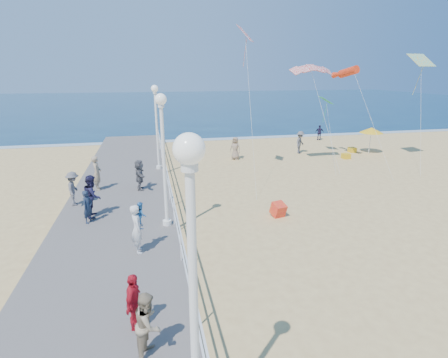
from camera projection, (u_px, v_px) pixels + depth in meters
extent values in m
plane|color=#DBBA72|center=(288.00, 222.00, 15.70)|extent=(160.00, 160.00, 0.00)
cube|color=#0C2B48|center=(174.00, 103.00, 76.43)|extent=(160.00, 90.00, 0.05)
cube|color=silver|center=(209.00, 139.00, 34.85)|extent=(160.00, 1.20, 0.04)
cube|color=slate|center=(114.00, 234.00, 14.13)|extent=(5.00, 44.00, 0.40)
cube|color=white|center=(173.00, 200.00, 14.26)|extent=(0.05, 42.00, 0.06)
cube|color=white|center=(174.00, 212.00, 14.40)|extent=(0.05, 42.00, 0.04)
cylinder|color=white|center=(194.00, 318.00, 5.37)|extent=(0.14, 0.14, 4.70)
sphere|color=white|center=(189.00, 149.00, 4.60)|extent=(0.44, 0.44, 0.44)
cylinder|color=white|center=(167.00, 222.00, 14.47)|extent=(0.36, 0.36, 0.20)
cylinder|color=white|center=(164.00, 168.00, 13.78)|extent=(0.14, 0.14, 4.70)
sphere|color=white|center=(161.00, 99.00, 13.01)|extent=(0.44, 0.44, 0.44)
cylinder|color=white|center=(159.00, 167.00, 22.88)|extent=(0.36, 0.36, 0.20)
cylinder|color=white|center=(157.00, 131.00, 22.19)|extent=(0.14, 0.14, 4.70)
sphere|color=white|center=(155.00, 89.00, 21.42)|extent=(0.44, 0.44, 0.44)
imported|color=silver|center=(137.00, 229.00, 12.07)|extent=(0.51, 0.70, 1.76)
imported|color=#3178BA|center=(141.00, 215.00, 12.11)|extent=(0.42, 0.51, 0.94)
imported|color=#1C283D|center=(88.00, 207.00, 14.53)|extent=(0.53, 0.61, 1.40)
imported|color=gray|center=(148.00, 324.00, 7.65)|extent=(0.76, 0.88, 1.56)
imported|color=#58575D|center=(73.00, 189.00, 16.42)|extent=(0.62, 1.06, 1.63)
imported|color=red|center=(134.00, 302.00, 8.44)|extent=(0.59, 0.94, 1.48)
imported|color=#535358|center=(140.00, 175.00, 18.62)|extent=(0.56, 1.54, 1.63)
imported|color=gray|center=(97.00, 173.00, 18.55)|extent=(0.46, 0.68, 1.85)
imported|color=#1D1B3B|center=(92.00, 196.00, 15.13)|extent=(0.71, 0.91, 1.86)
imported|color=#56555A|center=(300.00, 142.00, 28.75)|extent=(1.33, 1.34, 1.85)
imported|color=#201C3E|center=(319.00, 133.00, 34.47)|extent=(0.94, 0.58, 1.49)
imported|color=gray|center=(235.00, 148.00, 26.79)|extent=(1.01, 0.95, 1.74)
cube|color=red|center=(278.00, 211.00, 16.22)|extent=(0.71, 0.82, 0.74)
cylinder|color=white|center=(370.00, 142.00, 28.87)|extent=(0.05, 0.05, 1.80)
cone|color=gold|center=(371.00, 130.00, 28.57)|extent=(1.90, 1.90, 0.45)
cube|color=gold|center=(346.00, 156.00, 27.19)|extent=(0.55, 0.55, 0.40)
cube|color=yellow|center=(352.00, 150.00, 29.36)|extent=(0.55, 0.55, 0.40)
cylinder|color=red|center=(349.00, 72.00, 24.19)|extent=(1.01, 2.72, 1.09)
cube|color=#19C3D9|center=(421.00, 60.00, 24.35)|extent=(1.67, 1.44, 0.89)
cube|color=green|center=(326.00, 100.00, 27.38)|extent=(1.15, 1.26, 0.56)
cube|color=red|center=(245.00, 33.00, 20.20)|extent=(1.28, 1.45, 0.89)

